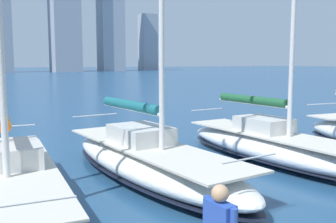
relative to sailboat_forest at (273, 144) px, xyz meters
name	(u,v)px	position (x,y,z in m)	size (l,w,h in m)	color
sailboat_forest	(273,144)	(0.00, 0.00, 0.00)	(2.73, 9.38, 12.70)	white
sailboat_teal	(149,159)	(5.07, -0.24, -0.02)	(3.31, 9.71, 10.17)	white
sailboat_orange	(7,186)	(9.38, 0.41, -0.03)	(3.67, 9.15, 11.87)	silver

